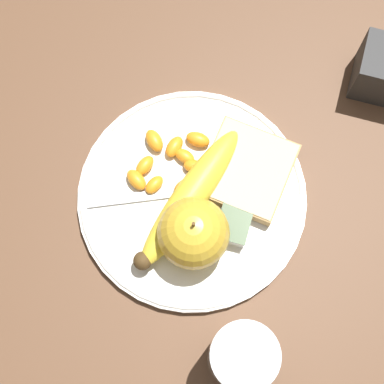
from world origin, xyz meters
The scene contains 18 objects.
ground_plane centered at (0.00, 0.00, 0.00)m, with size 3.00×3.00×0.00m, color brown.
plate centered at (0.00, 0.00, 0.01)m, with size 0.28×0.28×0.01m.
juice_glass centered at (0.17, 0.10, 0.05)m, with size 0.07×0.07×0.11m.
apple centered at (0.05, 0.02, 0.05)m, with size 0.08×0.08×0.09m.
banana centered at (0.01, 0.00, 0.03)m, with size 0.20×0.10×0.04m.
bread_slice centered at (-0.05, 0.06, 0.02)m, with size 0.12×0.11×0.02m.
fork centered at (0.00, -0.01, 0.01)m, with size 0.09×0.19×0.00m.
jam_packet centered at (0.02, 0.06, 0.02)m, with size 0.05×0.04×0.02m.
orange_segment_0 centered at (-0.02, -0.07, 0.02)m, with size 0.03×0.03×0.02m.
orange_segment_1 centered at (-0.05, -0.06, 0.02)m, with size 0.03×0.03×0.02m.
orange_segment_2 centered at (-0.04, -0.02, 0.02)m, with size 0.02×0.03×0.01m.
orange_segment_3 centered at (-0.05, -0.04, 0.02)m, with size 0.03×0.02×0.02m.
orange_segment_4 centered at (0.00, -0.07, 0.02)m, with size 0.03×0.03×0.02m.
orange_segment_5 centered at (-0.01, -0.01, 0.02)m, with size 0.04×0.04×0.02m.
orange_segment_6 centered at (-0.03, -0.01, 0.02)m, with size 0.02×0.03×0.02m.
orange_segment_7 centered at (0.00, -0.05, 0.02)m, with size 0.03×0.03×0.01m.
orange_segment_8 centered at (-0.07, -0.01, 0.02)m, with size 0.02×0.03×0.02m.
condiment_caddy centered at (-0.21, 0.19, 0.03)m, with size 0.06×0.06×0.07m.
Camera 1 is at (0.20, 0.06, 0.76)m, focal length 60.00 mm.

